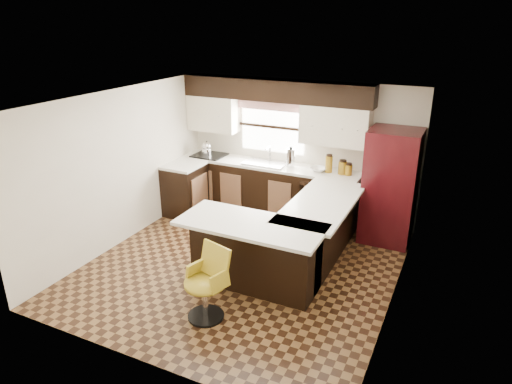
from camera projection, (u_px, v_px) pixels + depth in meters
The scene contains 30 objects.
floor at pixel (243, 266), 6.62m from camera, with size 4.40×4.40×0.00m, color #49301A.
ceiling at pixel (241, 100), 5.76m from camera, with size 4.40×4.40×0.00m, color silver.
wall_back at pixel (299, 149), 8.04m from camera, with size 4.40×4.40×0.00m, color beige.
wall_front at pixel (136, 263), 4.34m from camera, with size 4.40×4.40×0.00m, color beige.
wall_left at pixel (121, 168), 7.03m from camera, with size 4.40×4.40×0.00m, color beige.
wall_right at pixel (401, 216), 5.35m from camera, with size 4.40×4.40×0.00m, color beige.
base_cab_back at pixel (268, 190), 8.24m from camera, with size 3.30×0.60×0.90m, color black.
base_cab_left at pixel (185, 190), 8.24m from camera, with size 0.60×0.70×0.90m, color black.
counter_back at pixel (268, 165), 8.07m from camera, with size 3.30×0.60×0.04m, color silver.
counter_left at pixel (184, 165), 8.07m from camera, with size 0.60×0.70×0.04m, color silver.
soffit at pixel (275, 90), 7.69m from camera, with size 3.40×0.35×0.36m, color black.
upper_cab_left at pixel (213, 113), 8.36m from camera, with size 0.94×0.35×0.64m, color beige.
upper_cab_right at pixel (335, 126), 7.43m from camera, with size 1.14×0.35×0.64m, color beige.
window_pane at pixel (273, 127), 8.10m from camera, with size 1.20×0.02×0.90m, color white.
valance at pixel (272, 105), 7.92m from camera, with size 1.30×0.06×0.18m, color #D19B93.
sink at pixel (265, 163), 8.06m from camera, with size 0.75×0.45×0.03m, color #B2B2B7.
dishwasher at pixel (316, 206), 7.61m from camera, with size 0.58×0.03×0.78m, color black.
cooktop at pixel (209, 155), 8.52m from camera, with size 0.58×0.50×0.03m, color black.
peninsula_long at pixel (317, 233), 6.63m from camera, with size 0.60×1.95×0.90m, color black.
peninsula_return at pixel (256, 255), 6.02m from camera, with size 1.65×0.60×0.90m, color black.
counter_pen_long at pixel (322, 203), 6.44m from camera, with size 0.84×1.95×0.04m, color silver.
counter_pen_return at pixel (251, 225), 5.78m from camera, with size 1.89×0.84×0.04m, color silver.
refrigerator at pixel (390, 186), 7.12m from camera, with size 0.77×0.74×1.81m, color #37090D.
bar_chair at pixel (205, 285), 5.34m from camera, with size 0.48×0.48×0.90m, color #B29822, non-canonical shape.
kettle at pixel (207, 148), 8.49m from camera, with size 0.19×0.19×0.25m, color silver, non-canonical shape.
percolator at pixel (291, 158), 7.84m from camera, with size 0.14×0.14×0.33m, color silver.
mixing_bowl at pixel (319, 169), 7.68m from camera, with size 0.27×0.27×0.07m, color white.
canister_large at pixel (329, 164), 7.59m from camera, with size 0.12×0.12×0.28m, color #7E5B10.
canister_med at pixel (342, 168), 7.51m from camera, with size 0.14×0.14×0.21m, color #7E5B10.
canister_small at pixel (348, 170), 7.47m from camera, with size 0.12×0.12×0.17m, color #7E5B10.
Camera 1 is at (2.67, -5.14, 3.40)m, focal length 32.00 mm.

